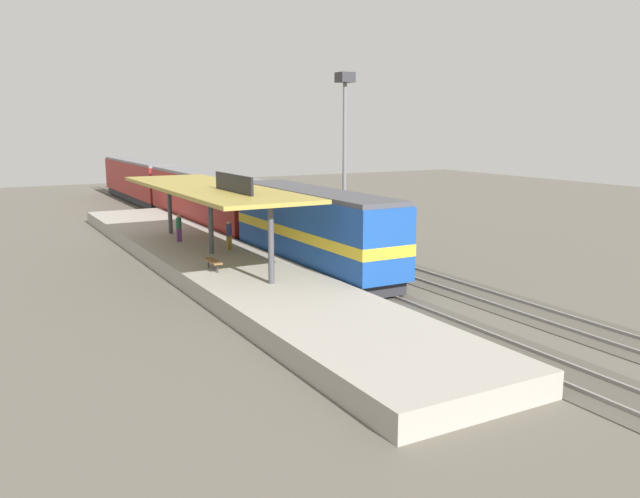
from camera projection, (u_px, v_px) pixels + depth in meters
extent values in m
plane|color=#5B564C|center=(314.00, 258.00, 39.85)|extent=(120.00, 120.00, 0.00)
cube|color=#4E4941|center=(285.00, 261.00, 38.89)|extent=(3.20, 110.00, 0.04)
cube|color=gray|center=(274.00, 261.00, 38.53)|extent=(0.10, 110.00, 0.16)
cube|color=gray|center=(296.00, 259.00, 39.22)|extent=(0.10, 110.00, 0.16)
cube|color=#4E4941|center=(350.00, 253.00, 41.08)|extent=(3.20, 110.00, 0.04)
cube|color=gray|center=(341.00, 254.00, 40.73)|extent=(0.10, 110.00, 0.16)
cube|color=gray|center=(360.00, 252.00, 41.42)|extent=(0.10, 110.00, 0.16)
cube|color=#9E998E|center=(212.00, 261.00, 36.61)|extent=(6.00, 44.00, 0.90)
cylinder|color=#47474C|center=(271.00, 245.00, 29.32)|extent=(0.28, 0.28, 3.60)
cylinder|color=#47474C|center=(211.00, 222.00, 36.19)|extent=(0.28, 0.28, 3.60)
cylinder|color=#47474C|center=(170.00, 207.00, 43.05)|extent=(0.28, 0.28, 3.60)
cube|color=#A38E3D|center=(210.00, 188.00, 35.83)|extent=(5.20, 18.00, 0.20)
cube|color=black|center=(234.00, 183.00, 32.64)|extent=(0.12, 4.80, 0.90)
cylinder|color=#333338|center=(217.00, 269.00, 31.76)|extent=(0.07, 0.07, 0.42)
cylinder|color=#333338|center=(208.00, 264.00, 32.87)|extent=(0.07, 0.07, 0.42)
cube|color=brown|center=(213.00, 261.00, 32.27)|extent=(0.44, 1.70, 0.08)
cube|color=#28282D|center=(314.00, 264.00, 35.72)|extent=(2.60, 13.60, 0.70)
cube|color=#19479E|center=(314.00, 226.00, 35.32)|extent=(2.90, 14.40, 3.50)
cube|color=#47474C|center=(314.00, 192.00, 34.97)|extent=(2.78, 14.11, 0.24)
cube|color=yellow|center=(314.00, 231.00, 35.37)|extent=(2.93, 14.43, 0.56)
cube|color=#28282D|center=(205.00, 222.00, 51.16)|extent=(2.60, 19.20, 0.70)
cube|color=maroon|center=(204.00, 197.00, 50.79)|extent=(2.90, 20.00, 3.30)
cube|color=slate|center=(203.00, 174.00, 50.46)|extent=(2.78, 19.60, 0.24)
cube|color=#28282D|center=(140.00, 197.00, 69.02)|extent=(2.60, 19.20, 0.70)
cube|color=maroon|center=(139.00, 178.00, 68.64)|extent=(2.90, 20.00, 3.30)
cube|color=slate|center=(138.00, 161.00, 68.31)|extent=(2.78, 19.60, 0.24)
cube|color=#28282D|center=(298.00, 230.00, 47.28)|extent=(2.50, 11.20, 0.70)
cube|color=#4C564C|center=(297.00, 207.00, 46.97)|extent=(2.80, 12.00, 2.60)
cube|color=#3D453D|center=(297.00, 188.00, 46.71)|extent=(2.69, 11.76, 0.24)
cylinder|color=slate|center=(344.00, 161.00, 46.79)|extent=(0.28, 0.28, 11.00)
cube|color=#333338|center=(345.00, 77.00, 45.69)|extent=(1.10, 1.10, 0.70)
cylinder|color=#663375|center=(178.00, 235.00, 40.23)|extent=(0.16, 0.16, 0.84)
cylinder|color=#663375|center=(181.00, 235.00, 40.32)|extent=(0.16, 0.16, 0.84)
cylinder|color=#23603D|center=(179.00, 223.00, 40.13)|extent=(0.34, 0.34, 0.64)
sphere|color=tan|center=(178.00, 216.00, 40.05)|extent=(0.23, 0.23, 0.23)
cylinder|color=olive|center=(228.00, 243.00, 37.54)|extent=(0.16, 0.16, 0.84)
cylinder|color=olive|center=(231.00, 243.00, 37.63)|extent=(0.16, 0.16, 0.84)
cylinder|color=navy|center=(229.00, 230.00, 37.45)|extent=(0.34, 0.34, 0.64)
sphere|color=tan|center=(229.00, 223.00, 37.37)|extent=(0.23, 0.23, 0.23)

